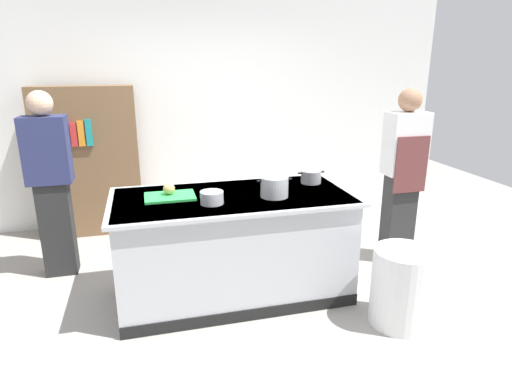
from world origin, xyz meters
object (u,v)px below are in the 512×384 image
(stock_pot, at_px, (274,187))
(person_chef, at_px, (403,173))
(bookshelf, at_px, (89,162))
(person_guest, at_px, (51,181))
(onion, at_px, (169,189))
(sauce_pan, at_px, (311,177))
(trash_bin, at_px, (402,287))
(mixing_bowl, at_px, (212,198))

(stock_pot, relative_size, person_chef, 0.17)
(bookshelf, bearing_deg, person_guest, -102.47)
(onion, distance_m, sauce_pan, 1.27)
(trash_bin, distance_m, person_chef, 1.33)
(trash_bin, bearing_deg, person_guest, 149.70)
(onion, xyz_separation_m, person_guest, (-1.01, 0.71, -0.06))
(onion, distance_m, trash_bin, 1.98)
(trash_bin, bearing_deg, sauce_pan, 112.28)
(onion, bearing_deg, sauce_pan, 4.40)
(person_chef, bearing_deg, onion, 76.50)
(sauce_pan, relative_size, person_chef, 0.14)
(onion, height_order, person_guest, person_guest)
(mixing_bowl, xyz_separation_m, bookshelf, (-1.10, 1.97, -0.10))
(stock_pot, relative_size, person_guest, 0.17)
(trash_bin, bearing_deg, onion, 152.75)
(mixing_bowl, distance_m, person_chef, 1.99)
(trash_bin, xyz_separation_m, bookshelf, (-2.45, 2.56, 0.55))
(trash_bin, relative_size, bookshelf, 0.36)
(sauce_pan, height_order, mixing_bowl, sauce_pan)
(onion, height_order, mixing_bowl, onion)
(onion, bearing_deg, stock_pot, -14.20)
(person_chef, bearing_deg, stock_pot, 87.04)
(trash_bin, bearing_deg, bookshelf, 133.76)
(mixing_bowl, height_order, person_guest, person_guest)
(trash_bin, distance_m, bookshelf, 3.59)
(person_guest, bearing_deg, person_chef, 70.41)
(trash_bin, height_order, person_chef, person_chef)
(onion, bearing_deg, trash_bin, -27.25)
(sauce_pan, relative_size, mixing_bowl, 1.36)
(person_guest, bearing_deg, bookshelf, 157.33)
(stock_pot, height_order, trash_bin, stock_pot)
(mixing_bowl, xyz_separation_m, trash_bin, (1.35, -0.59, -0.64))
(stock_pot, height_order, sauce_pan, stock_pot)
(person_guest, distance_m, bookshelf, 1.02)
(trash_bin, bearing_deg, mixing_bowl, 156.24)
(stock_pot, bearing_deg, trash_bin, -37.83)
(stock_pot, height_order, bookshelf, bookshelf)
(stock_pot, xyz_separation_m, sauce_pan, (0.44, 0.31, -0.03))
(bookshelf, bearing_deg, person_chef, -26.78)
(onion, distance_m, mixing_bowl, 0.40)
(mixing_bowl, relative_size, person_guest, 0.11)
(sauce_pan, bearing_deg, stock_pot, -145.09)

